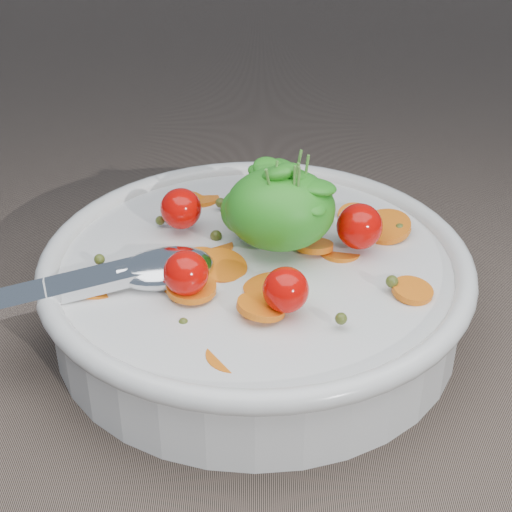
{
  "coord_description": "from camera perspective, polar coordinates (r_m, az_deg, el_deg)",
  "views": [
    {
      "loc": [
        0.01,
        -0.46,
        0.36
      ],
      "look_at": [
        0.01,
        0.02,
        0.06
      ],
      "focal_mm": 55.0,
      "sensor_mm": 36.0,
      "label": 1
    }
  ],
  "objects": [
    {
      "name": "bowl",
      "position": [
        0.58,
        -0.0,
        -2.03
      ],
      "size": [
        0.34,
        0.31,
        0.14
      ],
      "color": "silver",
      "rests_on": "ground"
    },
    {
      "name": "napkin",
      "position": [
        0.75,
        0.0,
        3.67
      ],
      "size": [
        0.18,
        0.17,
        0.01
      ],
      "primitive_type": "cube",
      "rotation": [
        0.0,
        0.0,
        0.56
      ],
      "color": "white",
      "rests_on": "ground"
    },
    {
      "name": "ground",
      "position": [
        0.58,
        -1.18,
        -6.08
      ],
      "size": [
        6.0,
        6.0,
        0.0
      ],
      "primitive_type": "plane",
      "color": "brown",
      "rests_on": "ground"
    }
  ]
}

